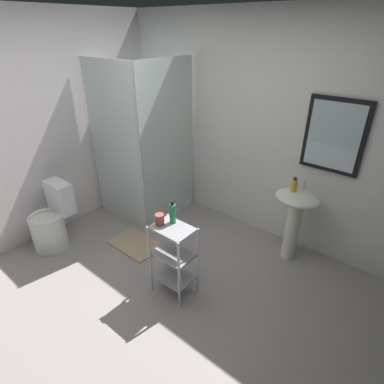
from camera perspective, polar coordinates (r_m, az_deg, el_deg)
name	(u,v)px	position (r m, az deg, el deg)	size (l,w,h in m)	color
ground_plane	(144,307)	(3.12, -8.72, -19.98)	(4.20, 4.20, 0.02)	gray
wall_back	(257,129)	(3.71, 11.72, 11.12)	(4.20, 0.14, 2.50)	silver
wall_left	(17,136)	(3.88, -29.26, 8.86)	(0.10, 4.20, 2.50)	silver
shower_stall	(145,181)	(4.23, -8.52, 2.08)	(0.92, 0.92, 2.00)	white
pedestal_sink	(295,212)	(3.44, 18.33, -3.52)	(0.46, 0.37, 0.81)	white
sink_faucet	(304,184)	(3.41, 19.82, 1.35)	(0.03, 0.03, 0.10)	silver
toilet	(52,222)	(3.92, -24.24, -5.07)	(0.37, 0.49, 0.76)	white
storage_cart	(174,255)	(2.93, -3.38, -11.44)	(0.38, 0.28, 0.74)	silver
hand_soap_bottle	(294,185)	(3.31, 18.15, 1.21)	(0.06, 0.06, 0.15)	gold
body_wash_bottle_green	(173,213)	(2.76, -3.57, -3.89)	(0.06, 0.06, 0.22)	#288F53
rinse_cup	(160,219)	(2.77, -5.93, -5.00)	(0.08, 0.08, 0.10)	#B24742
bath_mat	(135,244)	(3.82, -10.30, -9.27)	(0.60, 0.40, 0.02)	tan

